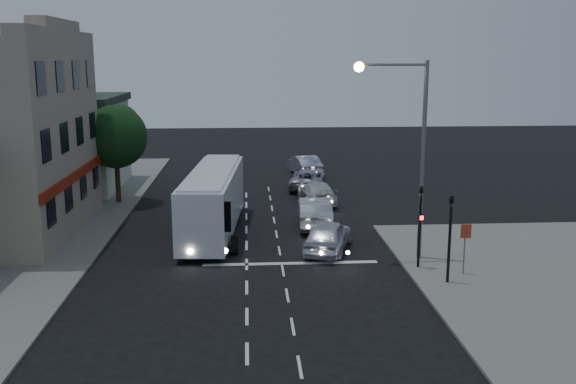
{
  "coord_description": "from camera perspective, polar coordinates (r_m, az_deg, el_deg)",
  "views": [
    {
      "loc": [
        0.08,
        -25.92,
        9.23
      ],
      "look_at": [
        2.24,
        7.42,
        2.2
      ],
      "focal_mm": 40.0,
      "sensor_mm": 36.0,
      "label": 1
    }
  ],
  "objects": [
    {
      "name": "road_markings",
      "position": [
        30.67,
        -1.29,
        -5.62
      ],
      "size": [
        8.0,
        30.55,
        0.01
      ],
      "color": "silver",
      "rests_on": "ground"
    },
    {
      "name": "regulatory_sign",
      "position": [
        28.33,
        15.48,
        -4.19
      ],
      "size": [
        0.45,
        0.12,
        2.2
      ],
      "color": "slate",
      "rests_on": "sidewalk_near"
    },
    {
      "name": "street_tree",
      "position": [
        42.04,
        -15.11,
        5.01
      ],
      "size": [
        4.0,
        4.0,
        6.2
      ],
      "color": "black",
      "rests_on": "sidewalk_far"
    },
    {
      "name": "car_sedan_c",
      "position": [
        45.83,
        1.79,
        1.15
      ],
      "size": [
        3.15,
        5.38,
        1.4
      ],
      "primitive_type": "imported",
      "rotation": [
        0.0,
        0.0,
        2.97
      ],
      "color": "#9795AA",
      "rests_on": "ground"
    },
    {
      "name": "streetlight",
      "position": [
        29.25,
        10.74,
        4.81
      ],
      "size": [
        3.32,
        0.44,
        9.0
      ],
      "color": "slate",
      "rests_on": "sidewalk_near"
    },
    {
      "name": "car_sedan_b",
      "position": [
        41.28,
        2.58,
        -0.05
      ],
      "size": [
        2.37,
        4.98,
        1.4
      ],
      "primitive_type": "imported",
      "rotation": [
        0.0,
        0.0,
        3.23
      ],
      "color": "silver",
      "rests_on": "ground"
    },
    {
      "name": "traffic_signal_main",
      "position": [
        28.55,
        11.68,
        -2.16
      ],
      "size": [
        0.25,
        0.35,
        4.1
      ],
      "color": "black",
      "rests_on": "sidewalk_near"
    },
    {
      "name": "tour_bus",
      "position": [
        34.25,
        -6.66,
        -0.63
      ],
      "size": [
        3.11,
        11.31,
        3.43
      ],
      "rotation": [
        0.0,
        0.0,
        -0.07
      ],
      "color": "white",
      "rests_on": "ground"
    },
    {
      "name": "car_sedan_a",
      "position": [
        35.66,
        2.37,
        -1.76
      ],
      "size": [
        1.99,
        5.09,
        1.65
      ],
      "primitive_type": "imported",
      "rotation": [
        0.0,
        0.0,
        3.09
      ],
      "color": "#B2B2BD",
      "rests_on": "ground"
    },
    {
      "name": "low_building_north",
      "position": [
        48.24,
        -20.09,
        4.21
      ],
      "size": [
        9.4,
        9.4,
        6.5
      ],
      "color": "beige",
      "rests_on": "sidewalk_far"
    },
    {
      "name": "traffic_signal_side",
      "position": [
        26.92,
        14.22,
        -3.14
      ],
      "size": [
        0.18,
        0.15,
        4.1
      ],
      "color": "black",
      "rests_on": "sidewalk_near"
    },
    {
      "name": "sidewalk_far",
      "position": [
        37.49,
        -24.04,
        -3.33
      ],
      "size": [
        12.0,
        50.0,
        0.12
      ],
      "primitive_type": "cube",
      "color": "slate",
      "rests_on": "ground"
    },
    {
      "name": "ground",
      "position": [
        27.51,
        -3.7,
        -7.74
      ],
      "size": [
        120.0,
        120.0,
        0.0
      ],
      "primitive_type": "plane",
      "color": "black"
    },
    {
      "name": "car_suv",
      "position": [
        31.13,
        3.57,
        -3.9
      ],
      "size": [
        3.12,
        4.88,
        1.55
      ],
      "primitive_type": "imported",
      "rotation": [
        0.0,
        0.0,
        2.83
      ],
      "color": "silver",
      "rests_on": "ground"
    },
    {
      "name": "car_extra",
      "position": [
        51.17,
        1.49,
        2.4
      ],
      "size": [
        2.54,
        5.08,
        1.6
      ],
      "primitive_type": "imported",
      "rotation": [
        0.0,
        0.0,
        3.32
      ],
      "color": "#B7B9CD",
      "rests_on": "ground"
    }
  ]
}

